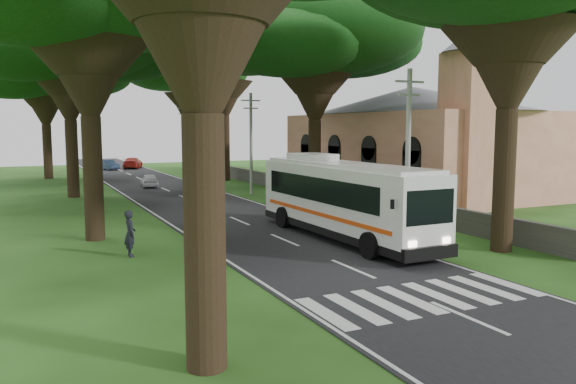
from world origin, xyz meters
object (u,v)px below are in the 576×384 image
object	(u,v)px
church	(413,132)
pedestrian	(130,234)
pole_mid	(251,142)
distant_car_b	(108,165)
distant_car_c	(133,163)
pole_near	(408,151)
pole_far	(184,138)
coach_bus	(343,198)
distant_car_a	(150,180)

from	to	relation	value
church	pedestrian	size ratio (longest dim) A/B	12.57
pole_mid	distant_car_b	world-z (taller)	pole_mid
church	distant_car_c	size ratio (longest dim) A/B	4.93
pole_near	pole_far	world-z (taller)	same
pole_mid	coach_bus	bearing A→B (deg)	-98.49
pole_far	distant_car_a	distance (m)	13.49
distant_car_b	pole_far	bearing A→B (deg)	-78.07
distant_car_a	pedestrian	distance (m)	27.58
pole_near	distant_car_a	bearing A→B (deg)	102.42
pole_mid	pedestrian	distance (m)	22.41
church	distant_car_c	distance (m)	40.98
distant_car_b	pedestrian	xyz separation A→B (m)	(-5.89, -49.87, 0.30)
distant_car_a	distant_car_c	xyz separation A→B (m)	(2.87, 24.52, 0.11)
pole_near	coach_bus	bearing A→B (deg)	156.18
distant_car_a	pedestrian	size ratio (longest dim) A/B	1.84
pole_mid	church	bearing A→B (deg)	-19.81
pole_mid	distant_car_c	xyz separation A→B (m)	(-3.43, 33.13, -3.44)
pole_far	pedestrian	size ratio (longest dim) A/B	4.19
coach_bus	distant_car_b	world-z (taller)	coach_bus
church	pole_mid	world-z (taller)	church
coach_bus	church	bearing A→B (deg)	42.38
pole_mid	pole_far	world-z (taller)	same
pole_far	distant_car_c	world-z (taller)	pole_far
pole_mid	coach_bus	xyz separation A→B (m)	(-2.80, -18.76, -2.23)
distant_car_c	pedestrian	bearing A→B (deg)	98.75
church	distant_car_b	bearing A→B (deg)	117.88
church	pole_near	size ratio (longest dim) A/B	3.00
distant_car_b	pedestrian	size ratio (longest dim) A/B	1.98
pole_near	distant_car_c	xyz separation A→B (m)	(-3.43, 53.13, -3.44)
pole_mid	distant_car_c	distance (m)	33.49
distant_car_a	pole_near	bearing A→B (deg)	109.38
church	pedestrian	distance (m)	28.80
pole_far	coach_bus	size ratio (longest dim) A/B	0.65
distant_car_c	coach_bus	bearing A→B (deg)	109.58
pole_far	pole_mid	bearing A→B (deg)	-90.00
pole_near	pole_far	distance (m)	40.00
pole_mid	pole_far	xyz separation A→B (m)	(0.00, 20.00, 0.00)
coach_bus	pedestrian	xyz separation A→B (m)	(-9.81, 0.52, -1.00)
coach_bus	pole_mid	bearing A→B (deg)	80.55
church	pole_far	distance (m)	27.41
coach_bus	distant_car_c	size ratio (longest dim) A/B	2.54
pedestrian	distant_car_b	bearing A→B (deg)	-8.40
pole_near	distant_car_b	xyz separation A→B (m)	(-6.72, 51.63, -3.53)
church	pole_near	xyz separation A→B (m)	(-12.36, -15.55, -0.73)
church	pedestrian	bearing A→B (deg)	-151.10
distant_car_c	pole_far	bearing A→B (deg)	123.53
distant_car_b	church	bearing A→B (deg)	-80.22
church	distant_car_a	bearing A→B (deg)	145.01
distant_car_c	distant_car_b	bearing A→B (deg)	43.47
pole_near	pole_far	bearing A→B (deg)	90.00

